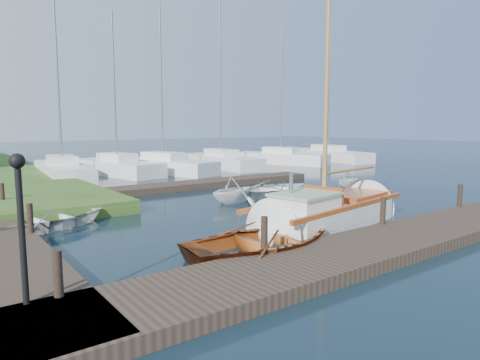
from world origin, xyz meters
TOP-DOWN VIEW (x-y plane):
  - ground at (0.00, 0.00)m, footprint 160.00×160.00m
  - near_dock at (0.00, -6.00)m, footprint 18.00×2.20m
  - far_dock at (2.00, 6.50)m, footprint 14.00×1.60m
  - pontoon at (10.00, 16.00)m, footprint 30.00×1.60m
  - mooring_post_0 at (-7.50, -5.00)m, footprint 0.16×0.16m
  - mooring_post_1 at (-3.00, -5.00)m, footprint 0.16×0.16m
  - mooring_post_2 at (1.50, -5.00)m, footprint 0.16×0.16m
  - mooring_post_3 at (6.00, -5.00)m, footprint 0.16×0.16m
  - mooring_post_4 at (-7.00, 0.00)m, footprint 0.16×0.16m
  - mooring_post_5 at (-7.00, 5.00)m, footprint 0.16×0.16m
  - lamp_post at (-8.00, -5.00)m, footprint 0.24×0.24m
  - sailboat at (1.18, -3.26)m, footprint 7.37×3.10m
  - dinghy at (-2.56, -4.46)m, footprint 4.39×3.34m
  - tender_a at (-6.29, 1.59)m, footprint 4.19×3.30m
  - tender_b at (0.99, 1.76)m, footprint 2.78×2.52m
  - tender_c at (3.58, 2.07)m, footprint 3.95×2.93m
  - tender_d at (8.58, 2.02)m, footprint 1.92×1.69m
  - marina_boat_0 at (-2.65, 14.13)m, footprint 2.93×8.47m
  - marina_boat_1 at (0.81, 14.48)m, footprint 3.62×7.91m
  - marina_boat_2 at (3.69, 13.70)m, footprint 4.49×8.56m
  - marina_boat_3 at (8.85, 14.43)m, footprint 2.60×8.68m
  - marina_boat_5 at (14.54, 14.02)m, footprint 4.86×8.18m
  - marina_boat_7 at (20.69, 14.39)m, footprint 3.91×10.08m

SIDE VIEW (x-z plane):
  - ground at x=0.00m, z-range 0.00..0.00m
  - near_dock at x=0.00m, z-range 0.00..0.30m
  - far_dock at x=2.00m, z-range 0.00..0.30m
  - pontoon at x=10.00m, z-range 0.00..0.30m
  - sailboat at x=1.18m, z-range -4.57..5.26m
  - tender_a at x=-6.29m, z-range 0.00..0.78m
  - tender_c at x=3.58m, z-range 0.00..0.79m
  - dinghy at x=-2.56m, z-range 0.00..0.85m
  - tender_d at x=8.58m, z-range 0.00..0.94m
  - marina_boat_1 at x=0.81m, z-range -4.56..5.69m
  - marina_boat_5 at x=14.54m, z-range -5.13..6.28m
  - marina_boat_0 at x=-2.65m, z-range -5.30..6.45m
  - marina_boat_7 at x=20.69m, z-range -5.87..7.02m
  - marina_boat_2 at x=3.69m, z-range -5.45..6.60m
  - marina_boat_3 at x=8.85m, z-range -5.95..7.12m
  - tender_b at x=0.99m, z-range 0.00..1.27m
  - mooring_post_0 at x=-7.50m, z-range 0.30..1.10m
  - mooring_post_1 at x=-3.00m, z-range 0.30..1.10m
  - mooring_post_2 at x=1.50m, z-range 0.30..1.10m
  - mooring_post_3 at x=6.00m, z-range 0.30..1.10m
  - mooring_post_4 at x=-7.00m, z-range 0.30..1.10m
  - mooring_post_5 at x=-7.00m, z-range 0.30..1.10m
  - lamp_post at x=-8.00m, z-range 0.65..3.09m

